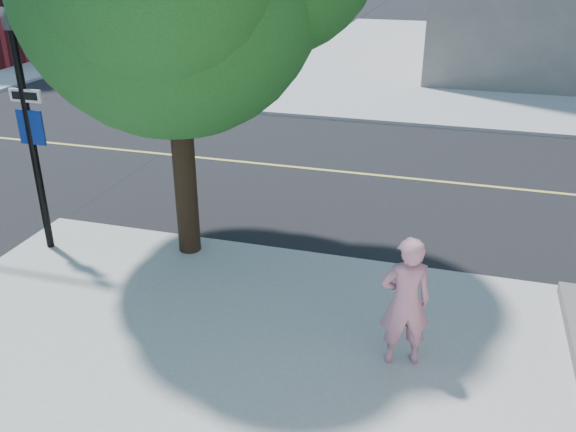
% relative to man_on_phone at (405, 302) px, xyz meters
% --- Properties ---
extents(ground, '(140.00, 140.00, 0.00)m').
position_rel_man_on_phone_xyz_m(ground, '(-6.17, 2.67, -1.05)').
color(ground, black).
rests_on(ground, ground).
extents(road_ew, '(140.00, 9.00, 0.01)m').
position_rel_man_on_phone_xyz_m(road_ew, '(-6.17, 7.17, -1.04)').
color(road_ew, black).
rests_on(road_ew, ground).
extents(man_on_phone, '(0.78, 0.63, 1.85)m').
position_rel_man_on_phone_xyz_m(man_on_phone, '(0.00, 0.00, 0.00)').
color(man_on_phone, pink).
rests_on(man_on_phone, sidewalk_se).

